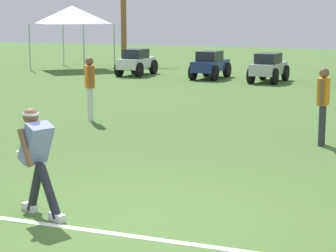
{
  "coord_description": "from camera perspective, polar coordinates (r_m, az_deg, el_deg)",
  "views": [
    {
      "loc": [
        3.6,
        -7.29,
        2.66
      ],
      "look_at": [
        -0.35,
        1.94,
        0.9
      ],
      "focal_mm": 70.0,
      "sensor_mm": 36.0,
      "label": 1
    }
  ],
  "objects": [
    {
      "name": "ground_plane",
      "position": [
        8.56,
        -2.97,
        -8.19
      ],
      "size": [
        80.0,
        80.0,
        0.0
      ],
      "primitive_type": "plane",
      "color": "#45692E"
    },
    {
      "name": "field_line_paint",
      "position": [
        8.07,
        -4.77,
        -9.3
      ],
      "size": [
        23.87,
        0.7,
        0.01
      ],
      "primitive_type": "cube",
      "rotation": [
        0.0,
        0.0,
        0.02
      ],
      "color": "white",
      "rests_on": "ground_plane"
    },
    {
      "name": "frisbee_thrower",
      "position": [
        8.74,
        -11.34,
        -2.57
      ],
      "size": [
        0.99,
        0.71,
        1.42
      ],
      "color": "#23232D",
      "rests_on": "ground_plane"
    },
    {
      "name": "frisbee_in_flight",
      "position": [
        9.35,
        -12.36,
        -2.12
      ],
      "size": [
        0.28,
        0.28,
        0.06
      ],
      "color": "white"
    },
    {
      "name": "teammate_near_sideline",
      "position": [
        16.11,
        -6.83,
        3.76
      ],
      "size": [
        0.37,
        0.43,
        1.56
      ],
      "color": "silver",
      "rests_on": "ground_plane"
    },
    {
      "name": "teammate_midfield",
      "position": [
        13.41,
        13.36,
        2.31
      ],
      "size": [
        0.2,
        0.49,
        1.56
      ],
      "color": "#33333D",
      "rests_on": "ground_plane"
    },
    {
      "name": "parked_car_slot_a",
      "position": [
        27.71,
        -2.77,
        5.61
      ],
      "size": [
        1.14,
        2.22,
        1.1
      ],
      "color": "silver",
      "rests_on": "ground_plane"
    },
    {
      "name": "parked_car_slot_b",
      "position": [
        26.32,
        3.7,
        5.37
      ],
      "size": [
        1.1,
        2.21,
        1.1
      ],
      "color": "navy",
      "rests_on": "ground_plane"
    },
    {
      "name": "parked_car_slot_c",
      "position": [
        25.26,
        8.75,
        5.09
      ],
      "size": [
        1.15,
        2.23,
        1.1
      ],
      "color": "#B7BABF",
      "rests_on": "ground_plane"
    },
    {
      "name": "event_tent",
      "position": [
        31.02,
        -8.34,
        9.57
      ],
      "size": [
        2.99,
        2.99,
        2.92
      ],
      "color": "#B2B5BA",
      "rests_on": "ground_plane"
    }
  ]
}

